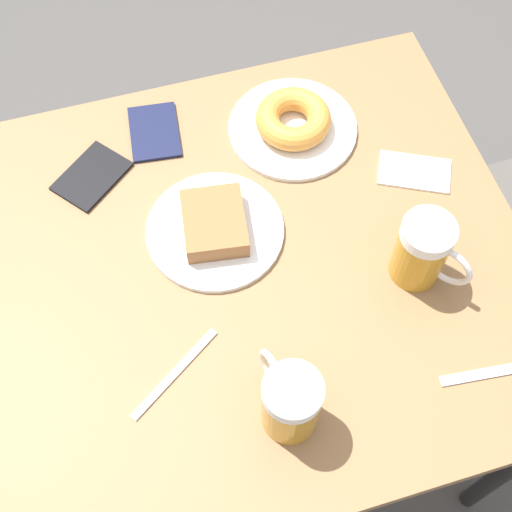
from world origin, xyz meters
name	(u,v)px	position (x,y,z in m)	size (l,w,h in m)	color
ground_plane	(256,398)	(0.00, 0.00, 0.00)	(8.00, 8.00, 0.00)	#474442
table	(256,280)	(0.00, 0.00, 0.66)	(0.84, 0.90, 0.72)	olive
plate_with_cake	(215,227)	(-0.07, -0.05, 0.74)	(0.23, 0.23, 0.05)	white
plate_with_donut	(293,123)	(-0.25, 0.14, 0.74)	(0.24, 0.24, 0.05)	white
beer_mug_left	(423,251)	(0.09, 0.25, 0.79)	(0.12, 0.10, 0.13)	#C68C23
beer_mug_center	(290,402)	(0.26, -0.03, 0.79)	(0.13, 0.08, 0.13)	#C68C23
napkin_folded	(414,172)	(-0.09, 0.32, 0.73)	(0.12, 0.15, 0.00)	white
fork	(175,373)	(0.15, -0.17, 0.72)	(0.11, 0.16, 0.00)	silver
knife	(502,371)	(0.29, 0.31, 0.72)	(0.04, 0.20, 0.00)	silver
passport_near_edge	(154,132)	(-0.31, -0.10, 0.73)	(0.14, 0.10, 0.01)	#141938
passport_far_edge	(92,176)	(-0.25, -0.23, 0.73)	(0.15, 0.15, 0.01)	black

